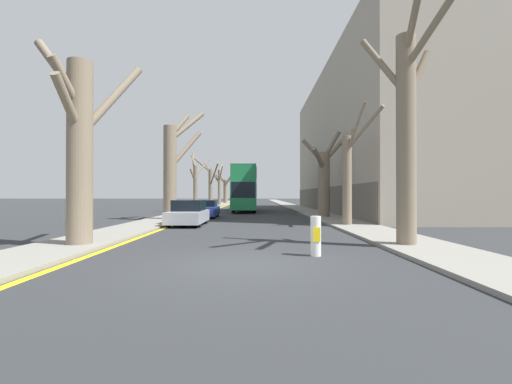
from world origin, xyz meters
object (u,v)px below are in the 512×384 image
Objects in this scene: street_tree_left_5 at (226,189)px; traffic_bollard at (316,236)px; street_tree_left_1 at (172,167)px; street_tree_right_2 at (324,179)px; street_tree_left_2 at (196,184)px; parked_car_0 at (189,213)px; parked_car_1 at (205,209)px; street_tree_left_4 at (220,185)px; street_tree_left_3 at (210,185)px; street_tree_right_0 at (408,125)px; street_tree_left_0 at (81,144)px; street_tree_right_1 at (349,173)px; double_decker_bus at (245,187)px.

street_tree_left_5 is 58.72m from traffic_bollard.
street_tree_right_2 is (11.01, 2.33, -0.70)m from street_tree_left_1.
parked_car_0 is at bearing -81.57° from street_tree_left_2.
parked_car_1 reaches higher than traffic_bollard.
street_tree_left_1 is 32.84m from street_tree_left_4.
parked_car_1 is at bearing -87.06° from street_tree_left_5.
street_tree_left_3 is at bearing -90.07° from street_tree_left_4.
street_tree_left_3 is at bearing 90.69° from street_tree_left_1.
street_tree_left_1 reaches higher than street_tree_right_2.
street_tree_left_0 is at bearing 178.97° from street_tree_right_0.
street_tree_right_2 is (0.12, 14.68, -1.12)m from street_tree_right_0.
street_tree_left_2 is 34.02m from street_tree_left_5.
street_tree_right_1 is (11.13, 7.44, -0.54)m from street_tree_left_0.
street_tree_right_1 reaches higher than double_decker_bus.
street_tree_left_1 is 6.90× the size of traffic_bollard.
street_tree_right_2 reaches higher than street_tree_left_5.
street_tree_right_1 reaches higher than street_tree_left_2.
street_tree_left_0 is 56.46m from street_tree_left_5.
parked_car_0 is (2.15, -25.22, -2.35)m from street_tree_left_3.
street_tree_left_2 is at bearing 126.73° from street_tree_right_1.
street_tree_left_1 is at bearing 116.43° from parked_car_0.
street_tree_left_1 is at bearing -110.08° from double_decker_bus.
street_tree_left_0 is 25.37m from double_decker_bus.
street_tree_left_0 reaches higher than street_tree_left_2.
street_tree_left_0 reaches higher than street_tree_left_5.
double_decker_bus is at bearing 103.95° from street_tree_right_0.
street_tree_left_5 reaches higher than street_tree_left_2.
double_decker_bus is at bearing -81.18° from street_tree_left_5.
street_tree_left_4 is at bearing 103.72° from double_decker_bus.
street_tree_left_4 is at bearing 103.85° from street_tree_right_0.
street_tree_right_2 is 0.61× the size of double_decker_bus.
street_tree_left_0 reaches higher than street_tree_right_2.
street_tree_left_2 is 22.57m from street_tree_left_4.
street_tree_left_3 is 9.96m from double_decker_bus.
double_decker_bus is at bearing 69.92° from street_tree_left_1.
street_tree_left_2 reaches higher than parked_car_1.
parked_car_0 is (2.09, -14.11, -2.11)m from street_tree_left_2.
street_tree_left_2 is at bearing 116.10° from street_tree_right_0.
street_tree_right_0 reaches higher than street_tree_left_3.
street_tree_left_2 is 0.92× the size of street_tree_right_2.
street_tree_right_2 is (11.15, 14.49, -0.52)m from street_tree_left_0.
parked_car_0 is 11.51m from traffic_bollard.
street_tree_left_1 is at bearing -89.70° from street_tree_left_5.
street_tree_right_2 is 1.64× the size of parked_car_1.
traffic_bollard is at bearing -83.78° from double_decker_bus.
street_tree_left_1 is at bearing 118.63° from traffic_bollard.
street_tree_left_1 is 44.32m from street_tree_left_5.
parked_car_1 is at bearing 177.44° from street_tree_right_2.
street_tree_right_2 is 16.72m from traffic_bollard.
street_tree_right_0 is 1.32× the size of street_tree_right_2.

